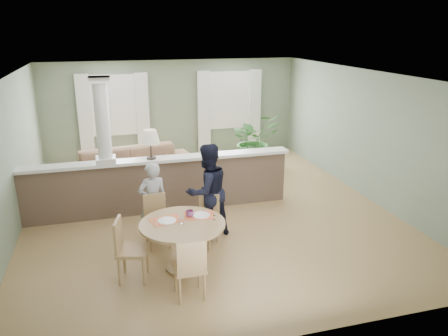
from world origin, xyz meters
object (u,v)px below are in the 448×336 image
object	(u,v)px
sofa	(132,168)
chair_near	(190,266)
houseplant	(255,140)
chair_far_boy	(156,218)
dining_table	(183,232)
man_person	(207,191)
chair_side	(127,247)
chair_far_man	(206,217)
child_person	(153,201)

from	to	relation	value
sofa	chair_near	size ratio (longest dim) A/B	3.18
houseplant	chair_far_boy	bearing A→B (deg)	-129.39
sofa	dining_table	xyz separation A→B (m)	(0.47, -3.95, 0.19)
sofa	man_person	bearing A→B (deg)	-79.00
dining_table	chair_side	bearing A→B (deg)	-175.20
sofa	houseplant	xyz separation A→B (m)	(3.22, 0.66, 0.29)
sofa	houseplant	distance (m)	3.30
chair_side	man_person	world-z (taller)	man_person
chair_far_man	chair_side	size ratio (longest dim) A/B	0.91
chair_side	sofa	bearing A→B (deg)	9.33
chair_far_man	chair_side	bearing A→B (deg)	-109.90
sofa	chair_far_man	bearing A→B (deg)	-81.75
sofa	dining_table	bearing A→B (deg)	-92.41
chair_far_boy	chair_side	size ratio (longest dim) A/B	0.93
sofa	chair_far_man	distance (m)	3.36
man_person	dining_table	bearing A→B (deg)	36.84
man_person	chair_near	bearing A→B (deg)	48.32
chair_near	man_person	world-z (taller)	man_person
chair_far_man	houseplant	bearing A→B (deg)	99.50
child_person	chair_near	bearing A→B (deg)	86.22
sofa	child_person	size ratio (longest dim) A/B	2.09
sofa	chair_far_boy	size ratio (longest dim) A/B	3.31
chair_far_man	child_person	size ratio (longest dim) A/B	0.62
chair_far_man	child_person	xyz separation A→B (m)	(-0.85, 0.39, 0.22)
chair_far_man	chair_near	distance (m)	1.66
houseplant	man_person	xyz separation A→B (m)	(-2.14, -3.61, 0.12)
dining_table	man_person	bearing A→B (deg)	58.10
child_person	man_person	bearing A→B (deg)	160.08
sofa	child_person	xyz separation A→B (m)	(0.16, -2.81, 0.27)
dining_table	man_person	distance (m)	1.19
chair_far_boy	houseplant	bearing A→B (deg)	45.24
houseplant	chair_side	distance (m)	5.89
child_person	man_person	world-z (taller)	man_person
chair_far_man	child_person	world-z (taller)	child_person
chair_near	child_person	size ratio (longest dim) A/B	0.66
houseplant	dining_table	bearing A→B (deg)	-120.88
dining_table	chair_near	xyz separation A→B (m)	(-0.05, -0.81, -0.11)
chair_far_boy	man_person	bearing A→B (deg)	0.37
chair_far_boy	chair_far_man	world-z (taller)	chair_far_boy
chair_far_boy	chair_far_man	xyz separation A→B (m)	(0.83, -0.16, -0.01)
houseplant	chair_near	world-z (taller)	houseplant
dining_table	child_person	xyz separation A→B (m)	(-0.31, 1.13, 0.08)
chair_near	man_person	bearing A→B (deg)	-110.59
child_person	man_person	size ratio (longest dim) A/B	0.83
sofa	man_person	world-z (taller)	man_person
dining_table	chair_side	xyz separation A→B (m)	(-0.83, -0.07, -0.09)
sofa	child_person	world-z (taller)	child_person
houseplant	child_person	bearing A→B (deg)	-131.41
houseplant	dining_table	world-z (taller)	houseplant
chair_near	chair_side	xyz separation A→B (m)	(-0.78, 0.74, 0.02)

